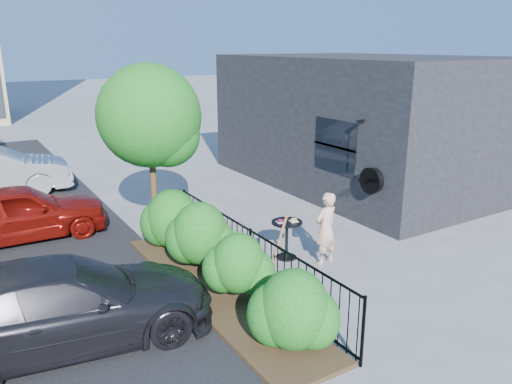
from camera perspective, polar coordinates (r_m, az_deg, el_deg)
ground at (r=10.39m, az=6.56°, el=-8.32°), size 120.00×120.00×0.00m
shop_building at (r=16.62m, az=12.26°, el=8.05°), size 6.22×9.00×4.00m
fence at (r=9.38m, az=-0.63°, el=-7.29°), size 0.05×6.05×1.10m
planting_bed at (r=9.30m, az=-4.39°, el=-11.12°), size 1.30×6.00×0.08m
shrubs at (r=9.13m, az=-4.21°, el=-7.05°), size 1.10×5.60×1.24m
patio_tree at (r=10.88m, az=-11.65°, el=7.82°), size 2.20×2.20×3.94m
cafe_table at (r=10.47m, az=3.54°, el=-4.69°), size 0.65×0.65×0.87m
woman at (r=10.25m, az=7.99°, el=-4.14°), size 0.61×0.45×1.52m
shovel at (r=9.12m, az=2.14°, el=-7.48°), size 0.50×0.19×1.45m
car_red at (r=12.64m, az=-25.52°, el=-2.12°), size 3.90×1.67×1.31m
car_darkgrey at (r=8.10m, az=-21.22°, el=-11.86°), size 4.68×2.38×1.30m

